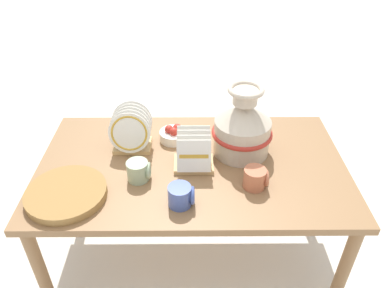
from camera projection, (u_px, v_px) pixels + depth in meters
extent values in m
plane|color=silver|center=(192.00, 247.00, 2.12)|extent=(14.00, 14.00, 0.00)
cube|color=olive|center=(192.00, 166.00, 1.77)|extent=(1.44, 0.83, 0.03)
cylinder|color=olive|center=(41.00, 272.00, 1.65)|extent=(0.06, 0.06, 0.57)
cylinder|color=olive|center=(344.00, 270.00, 1.66)|extent=(0.06, 0.06, 0.57)
cylinder|color=olive|center=(80.00, 168.00, 2.24)|extent=(0.06, 0.06, 0.57)
cylinder|color=olive|center=(303.00, 167.00, 2.25)|extent=(0.06, 0.06, 0.57)
cylinder|color=beige|center=(242.00, 136.00, 1.79)|extent=(0.27, 0.27, 0.18)
cone|color=beige|center=(244.00, 112.00, 1.71)|extent=(0.27, 0.27, 0.09)
cylinder|color=beige|center=(245.00, 97.00, 1.66)|extent=(0.11, 0.11, 0.07)
torus|color=beige|center=(246.00, 90.00, 1.64)|extent=(0.16, 0.16, 0.02)
torus|color=#B72D23|center=(242.00, 133.00, 1.78)|extent=(0.29, 0.29, 0.02)
cube|color=tan|center=(133.00, 145.00, 1.86)|extent=(0.18, 0.13, 0.02)
cylinder|color=tan|center=(121.00, 131.00, 1.87)|extent=(0.01, 0.01, 0.08)
cylinder|color=tan|center=(146.00, 131.00, 1.87)|extent=(0.01, 0.01, 0.08)
cylinder|color=white|center=(129.00, 133.00, 1.75)|extent=(0.20, 0.06, 0.19)
torus|color=gold|center=(129.00, 133.00, 1.75)|extent=(0.17, 0.05, 0.17)
cylinder|color=white|center=(130.00, 130.00, 1.77)|extent=(0.20, 0.06, 0.19)
cylinder|color=white|center=(131.00, 127.00, 1.80)|extent=(0.20, 0.06, 0.19)
cylinder|color=white|center=(131.00, 124.00, 1.82)|extent=(0.20, 0.06, 0.19)
cylinder|color=white|center=(132.00, 120.00, 1.84)|extent=(0.20, 0.06, 0.19)
cube|color=tan|center=(194.00, 164.00, 1.74)|extent=(0.18, 0.13, 0.02)
cylinder|color=tan|center=(180.00, 148.00, 1.75)|extent=(0.01, 0.01, 0.08)
cylinder|color=tan|center=(207.00, 148.00, 1.75)|extent=(0.01, 0.01, 0.08)
cube|color=white|center=(194.00, 156.00, 1.64)|extent=(0.15, 0.05, 0.15)
cube|color=white|center=(194.00, 151.00, 1.67)|extent=(0.15, 0.05, 0.15)
cube|color=white|center=(194.00, 146.00, 1.70)|extent=(0.15, 0.05, 0.15)
cube|color=white|center=(194.00, 141.00, 1.73)|extent=(0.15, 0.05, 0.15)
cube|color=gold|center=(194.00, 156.00, 1.64)|extent=(0.13, 0.01, 0.02)
cylinder|color=olive|center=(67.00, 196.00, 1.57)|extent=(0.34, 0.34, 0.01)
cylinder|color=olive|center=(67.00, 194.00, 1.57)|extent=(0.34, 0.34, 0.01)
cylinder|color=olive|center=(66.00, 193.00, 1.56)|extent=(0.34, 0.34, 0.01)
cylinder|color=olive|center=(66.00, 191.00, 1.56)|extent=(0.34, 0.34, 0.01)
cylinder|color=#B76647|center=(255.00, 178.00, 1.60)|extent=(0.10, 0.10, 0.09)
torus|color=#B76647|center=(266.00, 178.00, 1.60)|extent=(0.02, 0.08, 0.08)
cylinder|color=#42569E|center=(180.00, 196.00, 1.51)|extent=(0.10, 0.10, 0.09)
torus|color=#42569E|center=(192.00, 195.00, 1.51)|extent=(0.02, 0.08, 0.08)
cylinder|color=#9EB28E|center=(138.00, 171.00, 1.64)|extent=(0.10, 0.10, 0.09)
torus|color=#9EB28E|center=(149.00, 170.00, 1.64)|extent=(0.02, 0.08, 0.08)
cylinder|color=white|center=(173.00, 136.00, 1.91)|extent=(0.14, 0.14, 0.05)
sphere|color=#B72D23|center=(169.00, 129.00, 1.88)|extent=(0.04, 0.04, 0.04)
sphere|color=#B72D23|center=(177.00, 128.00, 1.89)|extent=(0.04, 0.04, 0.04)
sphere|color=#B72D23|center=(174.00, 132.00, 1.87)|extent=(0.04, 0.04, 0.04)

